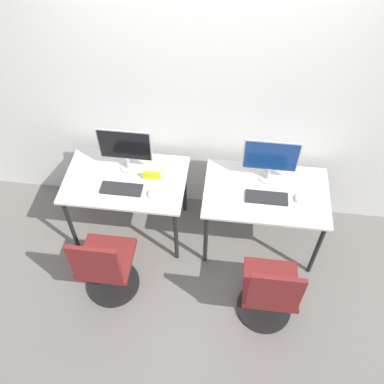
{
  "coord_description": "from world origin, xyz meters",
  "views": [
    {
      "loc": [
        0.27,
        -2.11,
        3.57
      ],
      "look_at": [
        0.0,
        0.14,
        0.89
      ],
      "focal_mm": 40.0,
      "sensor_mm": 36.0,
      "label": 1
    }
  ],
  "objects_px": {
    "keyboard_right": "(267,198)",
    "office_chair_right": "(269,294)",
    "monitor_left": "(125,147)",
    "mouse_left": "(151,193)",
    "keyboard_left": "(122,189)",
    "monitor_right": "(271,158)",
    "office_chair_left": "(106,268)",
    "mouse_right": "(298,198)"
  },
  "relations": [
    {
      "from": "mouse_left",
      "to": "keyboard_left",
      "type": "bearing_deg",
      "value": 174.69
    },
    {
      "from": "keyboard_left",
      "to": "mouse_right",
      "type": "height_order",
      "value": "mouse_right"
    },
    {
      "from": "monitor_left",
      "to": "mouse_left",
      "type": "height_order",
      "value": "monitor_left"
    },
    {
      "from": "keyboard_left",
      "to": "office_chair_left",
      "type": "height_order",
      "value": "office_chair_left"
    },
    {
      "from": "mouse_left",
      "to": "office_chair_right",
      "type": "bearing_deg",
      "value": -30.52
    },
    {
      "from": "mouse_left",
      "to": "office_chair_left",
      "type": "bearing_deg",
      "value": -119.53
    },
    {
      "from": "monitor_right",
      "to": "keyboard_left",
      "type": "bearing_deg",
      "value": -167.13
    },
    {
      "from": "monitor_left",
      "to": "keyboard_left",
      "type": "relative_size",
      "value": 1.31
    },
    {
      "from": "monitor_left",
      "to": "monitor_right",
      "type": "bearing_deg",
      "value": 0.84
    },
    {
      "from": "keyboard_right",
      "to": "keyboard_left",
      "type": "bearing_deg",
      "value": -177.59
    },
    {
      "from": "monitor_left",
      "to": "keyboard_right",
      "type": "relative_size",
      "value": 1.31
    },
    {
      "from": "monitor_left",
      "to": "keyboard_right",
      "type": "height_order",
      "value": "monitor_left"
    },
    {
      "from": "monitor_left",
      "to": "keyboard_right",
      "type": "bearing_deg",
      "value": -9.73
    },
    {
      "from": "keyboard_right",
      "to": "office_chair_left",
      "type": "bearing_deg",
      "value": -154.1
    },
    {
      "from": "keyboard_left",
      "to": "office_chair_right",
      "type": "bearing_deg",
      "value": -26.13
    },
    {
      "from": "keyboard_left",
      "to": "keyboard_right",
      "type": "xyz_separation_m",
      "value": [
        1.25,
        0.05,
        0.0
      ]
    },
    {
      "from": "mouse_right",
      "to": "mouse_left",
      "type": "bearing_deg",
      "value": -175.41
    },
    {
      "from": "monitor_left",
      "to": "keyboard_left",
      "type": "bearing_deg",
      "value": -90.0
    },
    {
      "from": "monitor_right",
      "to": "office_chair_left",
      "type": "bearing_deg",
      "value": -146.38
    },
    {
      "from": "office_chair_right",
      "to": "monitor_left",
      "type": "bearing_deg",
      "value": 145.32
    },
    {
      "from": "monitor_left",
      "to": "mouse_left",
      "type": "relative_size",
      "value": 5.24
    },
    {
      "from": "office_chair_left",
      "to": "keyboard_right",
      "type": "bearing_deg",
      "value": 25.9
    },
    {
      "from": "keyboard_right",
      "to": "office_chair_right",
      "type": "xyz_separation_m",
      "value": [
        0.08,
        -0.71,
        -0.37
      ]
    },
    {
      "from": "keyboard_left",
      "to": "mouse_left",
      "type": "distance_m",
      "value": 0.27
    },
    {
      "from": "mouse_right",
      "to": "office_chair_left",
      "type": "bearing_deg",
      "value": -157.29
    },
    {
      "from": "monitor_left",
      "to": "office_chair_right",
      "type": "relative_size",
      "value": 0.52
    },
    {
      "from": "monitor_left",
      "to": "keyboard_right",
      "type": "xyz_separation_m",
      "value": [
        1.25,
        -0.21,
        -0.24
      ]
    },
    {
      "from": "monitor_left",
      "to": "keyboard_left",
      "type": "distance_m",
      "value": 0.36
    },
    {
      "from": "mouse_left",
      "to": "monitor_right",
      "type": "xyz_separation_m",
      "value": [
        0.99,
        0.31,
        0.24
      ]
    },
    {
      "from": "monitor_right",
      "to": "keyboard_right",
      "type": "height_order",
      "value": "monitor_right"
    },
    {
      "from": "monitor_right",
      "to": "keyboard_right",
      "type": "xyz_separation_m",
      "value": [
        0.0,
        -0.23,
        -0.24
      ]
    },
    {
      "from": "monitor_right",
      "to": "mouse_right",
      "type": "distance_m",
      "value": 0.41
    },
    {
      "from": "office_chair_left",
      "to": "monitor_right",
      "type": "relative_size",
      "value": 1.92
    },
    {
      "from": "monitor_left",
      "to": "mouse_left",
      "type": "distance_m",
      "value": 0.46
    },
    {
      "from": "mouse_right",
      "to": "office_chair_right",
      "type": "bearing_deg",
      "value": -104.41
    },
    {
      "from": "office_chair_left",
      "to": "keyboard_left",
      "type": "bearing_deg",
      "value": 85.12
    },
    {
      "from": "monitor_left",
      "to": "monitor_right",
      "type": "height_order",
      "value": "same"
    },
    {
      "from": "mouse_left",
      "to": "office_chair_left",
      "type": "relative_size",
      "value": 0.1
    },
    {
      "from": "mouse_left",
      "to": "monitor_left",
      "type": "bearing_deg",
      "value": 132.18
    },
    {
      "from": "mouse_left",
      "to": "mouse_right",
      "type": "xyz_separation_m",
      "value": [
        1.25,
        0.1,
        0.0
      ]
    },
    {
      "from": "office_chair_left",
      "to": "mouse_right",
      "type": "distance_m",
      "value": 1.74
    },
    {
      "from": "mouse_left",
      "to": "office_chair_left",
      "type": "xyz_separation_m",
      "value": [
        -0.31,
        -0.56,
        -0.38
      ]
    }
  ]
}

